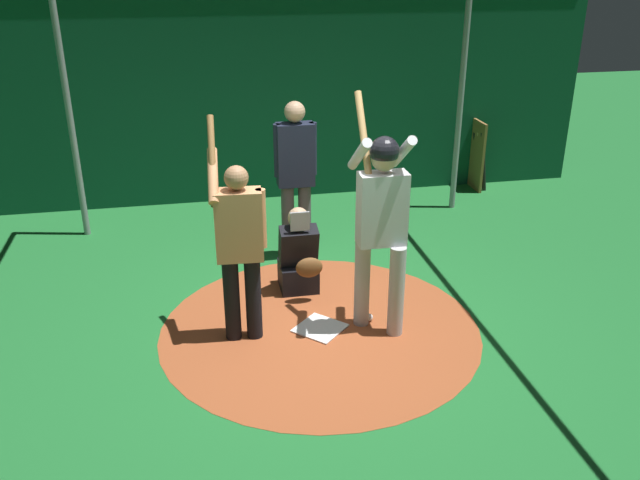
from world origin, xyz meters
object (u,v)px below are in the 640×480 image
batter (381,215)px  home_plate (320,328)px  visitor (239,242)px  bat_rack (476,156)px  catcher (299,258)px  umpire (296,172)px  baseball_1 (365,319)px  baseball_0 (369,317)px

batter → home_plate: bearing=-98.2°
visitor → bat_rack: 5.37m
catcher → visitor: bearing=-39.4°
umpire → home_plate: bearing=-1.8°
home_plate → visitor: size_ratio=0.20×
batter → visitor: 1.31m
home_plate → batter: bearing=81.8°
batter → visitor: bearing=-94.3°
batter → baseball_1: batter is taller
visitor → baseball_0: visitor is taller
catcher → umpire: 1.10m
home_plate → baseball_1: size_ratio=5.68×
visitor → bat_rack: visitor is taller
bat_rack → home_plate: bearing=-40.8°
umpire → visitor: (1.68, -0.79, -0.08)m
home_plate → umpire: (-1.70, 0.05, 1.05)m
catcher → visitor: size_ratio=0.46×
catcher → home_plate: bearing=4.1°
catcher → baseball_0: catcher is taller
baseball_0 → home_plate: bearing=-84.1°
visitor → baseball_0: 1.57m
catcher → bat_rack: bearing=131.2°
batter → baseball_0: size_ratio=30.20×
bat_rack → baseball_0: 4.51m
batter → catcher: bearing=-146.4°
catcher → umpire: size_ratio=0.51×
batter → baseball_1: (-0.10, -0.10, -1.14)m
umpire → baseball_0: 1.99m
home_plate → umpire: size_ratio=0.22×
umpire → bat_rack: size_ratio=1.78×
home_plate → visitor: (-0.02, -0.74, 0.98)m
baseball_0 → umpire: bearing=-164.4°
catcher → baseball_1: catcher is taller
baseball_0 → baseball_1: (0.03, -0.06, 0.00)m
batter → bat_rack: (-3.75, 2.61, -0.69)m
home_plate → bat_rack: 4.87m
visitor → bat_rack: (-3.65, 3.90, -0.49)m
umpire → bat_rack: umpire is taller
umpire → bat_rack: 3.73m
catcher → baseball_1: bearing=32.1°
catcher → baseball_0: (0.79, 0.57, -0.33)m
home_plate → batter: size_ratio=0.19×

